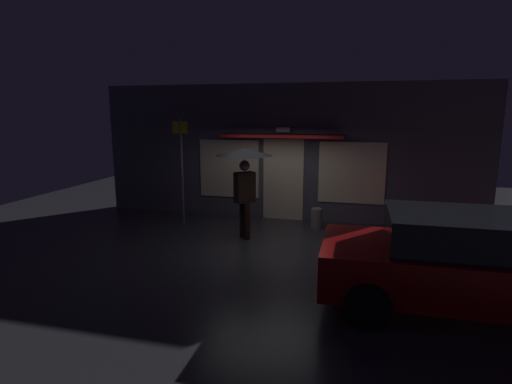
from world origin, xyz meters
TOP-DOWN VIEW (x-y plane):
  - ground_plane at (0.00, 0.00)m, footprint 18.00×18.00m
  - building_facade at (0.00, 2.34)m, footprint 10.44×1.00m
  - person_with_umbrella at (-0.54, 0.23)m, footprint 1.29×1.29m
  - parked_car at (3.62, -2.37)m, footprint 4.27×2.00m
  - street_sign_post at (-2.45, 1.02)m, footprint 0.40×0.07m
  - sidewalk_bollard at (1.00, 1.42)m, footprint 0.28×0.28m

SIDE VIEW (x-z plane):
  - ground_plane at x=0.00m, z-range 0.00..0.00m
  - sidewalk_bollard at x=1.00m, z-range 0.00..0.53m
  - parked_car at x=3.62m, z-range 0.02..1.48m
  - street_sign_post at x=-2.45m, z-range 0.17..2.94m
  - person_with_umbrella at x=-0.54m, z-range 0.65..2.75m
  - building_facade at x=0.00m, z-range -0.01..3.65m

